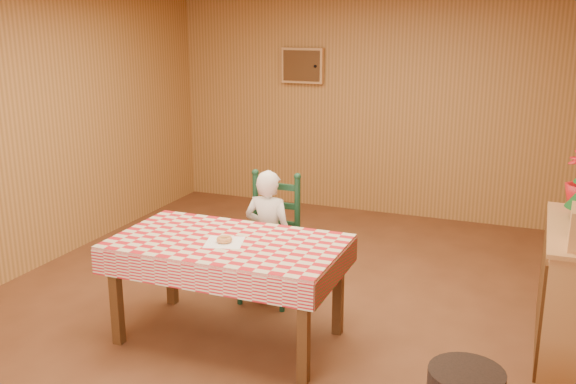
# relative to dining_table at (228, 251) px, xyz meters

# --- Properties ---
(ground) EXTENTS (6.00, 6.00, 0.00)m
(ground) POSITION_rel_dining_table_xyz_m (0.16, 0.57, -0.69)
(ground) COLOR brown
(ground) RESTS_ON ground
(cabin_walls) EXTENTS (5.10, 6.05, 2.65)m
(cabin_walls) POSITION_rel_dining_table_xyz_m (0.16, 1.10, 1.14)
(cabin_walls) COLOR #AD793E
(cabin_walls) RESTS_ON ground
(dining_table) EXTENTS (1.66, 0.96, 0.77)m
(dining_table) POSITION_rel_dining_table_xyz_m (0.00, 0.00, 0.00)
(dining_table) COLOR #513015
(dining_table) RESTS_ON ground
(ladder_chair) EXTENTS (0.44, 0.40, 1.08)m
(ladder_chair) POSITION_rel_dining_table_xyz_m (-0.00, 0.79, -0.18)
(ladder_chair) COLOR black
(ladder_chair) RESTS_ON ground
(seated_child) EXTENTS (0.41, 0.27, 1.12)m
(seated_child) POSITION_rel_dining_table_xyz_m (0.00, 0.73, -0.13)
(seated_child) COLOR silver
(seated_child) RESTS_ON ground
(napkin) EXTENTS (0.32, 0.32, 0.00)m
(napkin) POSITION_rel_dining_table_xyz_m (0.00, -0.05, 0.08)
(napkin) COLOR white
(napkin) RESTS_ON dining_table
(donut) EXTENTS (0.15, 0.15, 0.04)m
(donut) POSITION_rel_dining_table_xyz_m (0.00, -0.05, 0.10)
(donut) COLOR #C48146
(donut) RESTS_ON napkin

